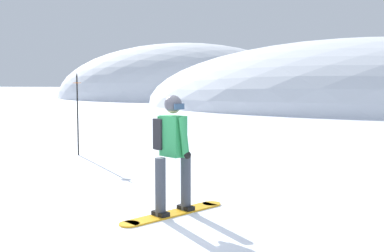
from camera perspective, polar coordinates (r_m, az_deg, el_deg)
name	(u,v)px	position (r m, az deg, el deg)	size (l,w,h in m)	color
ground_plane	(133,223)	(6.73, -6.98, -11.22)	(300.00, 300.00, 0.00)	white
ridge_peak_main	(373,104)	(43.14, 20.51, 2.40)	(37.58, 33.82, 10.81)	silver
ridge_peak_far	(184,98)	(57.59, -0.91, 3.37)	(29.69, 26.72, 12.74)	silver
snowboarder_main	(172,151)	(6.92, -2.39, -2.93)	(1.21, 1.53, 1.71)	orange
piste_marker_near	(78,109)	(12.79, -13.34, 2.00)	(0.20, 0.20, 2.13)	black
rock_dark	(164,149)	(13.73, -3.30, -2.72)	(0.60, 0.51, 0.42)	#282628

